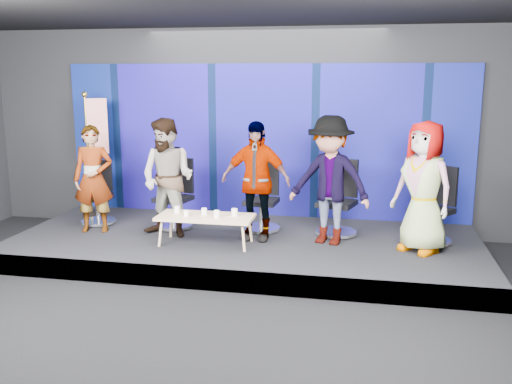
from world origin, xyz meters
TOP-DOWN VIEW (x-y plane):
  - ground at (0.00, 0.00)m, footprint 10.00×10.00m
  - room_walls at (0.00, 0.00)m, footprint 10.02×8.02m
  - riser at (0.00, 2.50)m, footprint 7.00×3.00m
  - backdrop at (0.00, 3.95)m, footprint 7.00×0.08m
  - chair_a at (-2.57, 2.84)m, footprint 0.70×0.70m
  - panelist_a at (-2.39, 2.37)m, footprint 0.69×0.53m
  - chair_b at (-1.23, 2.84)m, footprint 0.75×0.75m
  - panelist_b at (-1.16, 2.34)m, footprint 1.00×0.85m
  - chair_c at (0.17, 2.96)m, footprint 0.65×0.65m
  - panelist_c at (0.17, 2.45)m, footprint 1.06×0.49m
  - chair_d at (1.36, 2.94)m, footprint 0.80×0.80m
  - panelist_d at (1.26, 2.44)m, footprint 1.35×0.99m
  - chair_e at (2.75, 2.77)m, footprint 0.89×0.89m
  - panelist_e at (2.55, 2.31)m, footprint 1.06×1.01m
  - coffee_table at (-0.49, 2.02)m, footprint 1.39×0.60m
  - mug_a at (-0.94, 2.11)m, footprint 0.08×0.08m
  - mug_b at (-0.75, 1.93)m, footprint 0.07×0.07m
  - mug_c at (-0.52, 2.08)m, footprint 0.08×0.08m
  - mug_d at (-0.30, 1.96)m, footprint 0.09×0.09m
  - mug_e at (-0.07, 2.10)m, footprint 0.09×0.09m
  - flag_stand at (-2.81, 3.29)m, footprint 0.47×0.31m

SIDE VIEW (x-z plane):
  - ground at x=0.00m, z-range 0.00..0.00m
  - riser at x=0.00m, z-range 0.00..0.30m
  - chair_a at x=-2.57m, z-range 0.12..1.15m
  - chair_c at x=0.17m, z-range 0.11..1.20m
  - chair_b at x=-1.23m, z-range 0.11..1.22m
  - chair_e at x=2.75m, z-range 0.11..1.23m
  - chair_d at x=1.36m, z-range 0.10..1.25m
  - coffee_table at x=-0.49m, z-range 0.48..0.91m
  - mug_b at x=-0.75m, z-range 0.73..0.81m
  - mug_c at x=-0.52m, z-range 0.73..0.82m
  - mug_a at x=-0.94m, z-range 0.73..0.83m
  - mug_d at x=-0.30m, z-range 0.73..0.83m
  - mug_e at x=-0.07m, z-range 0.73..0.83m
  - panelist_a at x=-2.39m, z-range 0.30..1.97m
  - panelist_c at x=0.17m, z-range 0.30..2.07m
  - panelist_b at x=-1.16m, z-range 0.30..2.10m
  - panelist_e at x=2.55m, z-range 0.30..2.12m
  - panelist_d at x=1.26m, z-range 0.30..2.16m
  - flag_stand at x=-2.81m, z-range 0.36..2.50m
  - backdrop at x=0.00m, z-range 0.30..2.90m
  - room_walls at x=0.00m, z-range 0.67..4.18m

